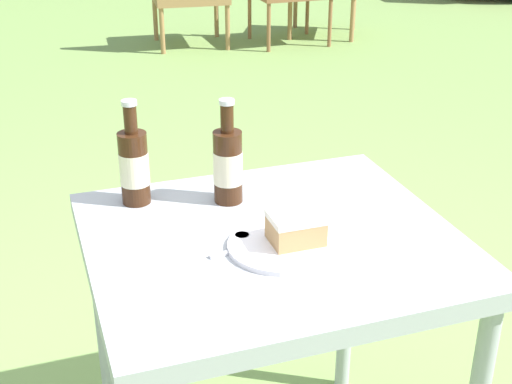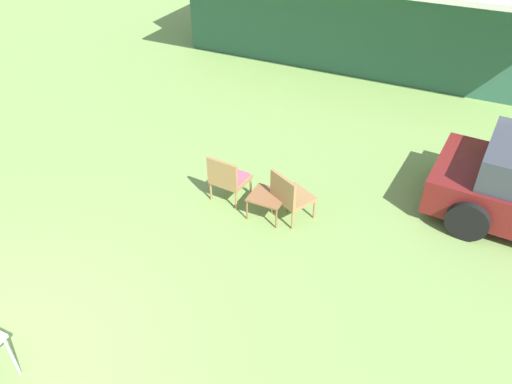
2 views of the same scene
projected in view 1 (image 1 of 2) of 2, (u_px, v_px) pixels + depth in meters
The scene contains 6 objects.
patio_table at pixel (272, 272), 1.43m from camera, with size 0.72×0.64×0.69m.
cake_on_plate at pixel (289, 237), 1.35m from camera, with size 0.21×0.21×0.07m.
cola_bottle_near at pixel (228, 164), 1.50m from camera, with size 0.06×0.06×0.23m.
cola_bottle_far at pixel (134, 165), 1.50m from camera, with size 0.06×0.06×0.23m.
fork at pixel (258, 245), 1.36m from camera, with size 0.20×0.03×0.01m.
loose_bottle_cap at pixel (242, 237), 1.38m from camera, with size 0.03×0.03×0.01m.
Camera 1 is at (-0.43, -1.15, 1.37)m, focal length 50.00 mm.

